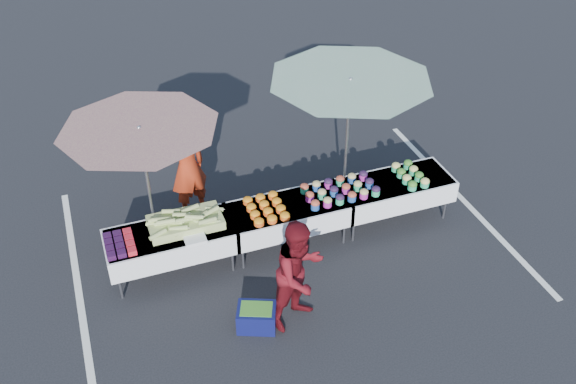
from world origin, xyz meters
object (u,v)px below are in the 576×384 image
object	(u,v)px
table_center	(288,214)
umbrella_right	(350,92)
vendor	(188,168)
umbrella_left	(141,139)
table_right	(394,190)
customer	(300,274)
storage_bin	(257,317)
table_left	(171,241)

from	to	relation	value
table_center	umbrella_right	world-z (taller)	umbrella_right
vendor	umbrella_left	xyz separation A→B (m)	(-0.72, -0.79, 1.15)
table_center	table_right	world-z (taller)	same
customer	storage_bin	size ratio (longest dim) A/B	2.65
vendor	table_right	bearing A→B (deg)	137.37
storage_bin	umbrella_left	bearing A→B (deg)	139.00
table_right	vendor	size ratio (longest dim) A/B	1.04
table_left	table_center	bearing A→B (deg)	0.00
table_left	storage_bin	world-z (taller)	table_left
table_left	customer	xyz separation A→B (m)	(1.41, -1.50, 0.24)
table_center	table_right	xyz separation A→B (m)	(1.80, 0.00, 0.00)
table_center	storage_bin	distance (m)	1.80
table_center	vendor	distance (m)	1.80
table_center	table_left	bearing A→B (deg)	180.00
table_right	umbrella_left	size ratio (longest dim) A/B	0.82
customer	umbrella_right	xyz separation A→B (m)	(1.50, 1.90, 1.44)
table_center	vendor	bearing A→B (deg)	133.69
customer	umbrella_right	bearing A→B (deg)	27.59
table_left	customer	bearing A→B (deg)	-46.78
customer	umbrella_left	size ratio (longest dim) A/B	0.73
customer	umbrella_right	distance (m)	2.81
table_right	customer	bearing A→B (deg)	-145.59
table_right	storage_bin	size ratio (longest dim) A/B	2.99
umbrella_left	umbrella_right	bearing A→B (deg)	-1.76
table_right	customer	xyz separation A→B (m)	(-2.19, -1.50, 0.24)
table_center	customer	distance (m)	1.57
vendor	storage_bin	xyz separation A→B (m)	(0.24, -2.74, -0.72)
vendor	table_center	bearing A→B (deg)	114.06
table_left	umbrella_left	distance (m)	1.55
vendor	umbrella_right	distance (m)	2.85
umbrella_left	table_right	bearing A→B (deg)	-7.51
table_center	umbrella_left	xyz separation A→B (m)	(-1.95, 0.49, 1.46)
umbrella_right	storage_bin	distance (m)	3.49
table_left	table_right	world-z (taller)	same
table_center	customer	bearing A→B (deg)	-104.58
table_right	vendor	distance (m)	3.30
vendor	umbrella_right	xyz separation A→B (m)	(2.34, -0.89, 1.36)
table_left	storage_bin	size ratio (longest dim) A/B	2.99
table_left	umbrella_right	size ratio (longest dim) A/B	0.75
umbrella_left	storage_bin	xyz separation A→B (m)	(0.96, -1.95, -1.87)
table_right	umbrella_right	bearing A→B (deg)	149.97
table_center	storage_bin	world-z (taller)	table_center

